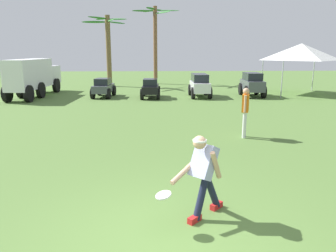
{
  "coord_description": "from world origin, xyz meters",
  "views": [
    {
      "loc": [
        -0.11,
        -4.13,
        2.68
      ],
      "look_at": [
        0.22,
        3.55,
        0.9
      ],
      "focal_mm": 35.0,
      "sensor_mm": 36.0,
      "label": 1
    }
  ],
  "objects_px": {
    "parked_car_slot_a": "(103,87)",
    "teammate_near_sideline": "(245,108)",
    "palm_tree_far_left": "(108,44)",
    "palm_tree_left_of_centre": "(155,37)",
    "parked_car_slot_d": "(252,84)",
    "frisbee_thrower": "(204,172)",
    "frisbee_in_flight": "(163,195)",
    "parked_car_slot_b": "(151,88)",
    "parked_car_slot_c": "(200,85)",
    "box_truck": "(34,76)",
    "event_tent": "(301,52)"
  },
  "relations": [
    {
      "from": "parked_car_slot_a",
      "to": "teammate_near_sideline",
      "type": "bearing_deg",
      "value": -58.59
    },
    {
      "from": "palm_tree_far_left",
      "to": "palm_tree_left_of_centre",
      "type": "bearing_deg",
      "value": 26.81
    },
    {
      "from": "teammate_near_sideline",
      "to": "parked_car_slot_d",
      "type": "height_order",
      "value": "teammate_near_sideline"
    },
    {
      "from": "frisbee_thrower",
      "to": "frisbee_in_flight",
      "type": "bearing_deg",
      "value": -149.88
    },
    {
      "from": "parked_car_slot_b",
      "to": "parked_car_slot_c",
      "type": "distance_m",
      "value": 2.91
    },
    {
      "from": "box_truck",
      "to": "event_tent",
      "type": "height_order",
      "value": "event_tent"
    },
    {
      "from": "box_truck",
      "to": "palm_tree_left_of_centre",
      "type": "distance_m",
      "value": 10.68
    },
    {
      "from": "parked_car_slot_d",
      "to": "event_tent",
      "type": "distance_m",
      "value": 3.85
    },
    {
      "from": "teammate_near_sideline",
      "to": "parked_car_slot_d",
      "type": "bearing_deg",
      "value": 72.17
    },
    {
      "from": "parked_car_slot_a",
      "to": "palm_tree_far_left",
      "type": "distance_m",
      "value": 6.57
    },
    {
      "from": "event_tent",
      "to": "parked_car_slot_a",
      "type": "bearing_deg",
      "value": -175.88
    },
    {
      "from": "parked_car_slot_c",
      "to": "frisbee_in_flight",
      "type": "bearing_deg",
      "value": -99.94
    },
    {
      "from": "frisbee_in_flight",
      "to": "box_truck",
      "type": "distance_m",
      "value": 16.9
    },
    {
      "from": "box_truck",
      "to": "frisbee_thrower",
      "type": "bearing_deg",
      "value": -62.21
    },
    {
      "from": "palm_tree_left_of_centre",
      "to": "event_tent",
      "type": "bearing_deg",
      "value": -38.01
    },
    {
      "from": "parked_car_slot_a",
      "to": "parked_car_slot_d",
      "type": "bearing_deg",
      "value": -0.6
    },
    {
      "from": "palm_tree_left_of_centre",
      "to": "box_truck",
      "type": "bearing_deg",
      "value": -134.27
    },
    {
      "from": "teammate_near_sideline",
      "to": "palm_tree_far_left",
      "type": "xyz_separation_m",
      "value": [
        -6.23,
        15.52,
        2.18
      ]
    },
    {
      "from": "teammate_near_sideline",
      "to": "parked_car_slot_c",
      "type": "xyz_separation_m",
      "value": [
        -0.13,
        9.32,
        -0.22
      ]
    },
    {
      "from": "teammate_near_sideline",
      "to": "box_truck",
      "type": "distance_m",
      "value": 14.0
    },
    {
      "from": "parked_car_slot_b",
      "to": "parked_car_slot_d",
      "type": "bearing_deg",
      "value": 3.51
    },
    {
      "from": "box_truck",
      "to": "palm_tree_left_of_centre",
      "type": "height_order",
      "value": "palm_tree_left_of_centre"
    },
    {
      "from": "teammate_near_sideline",
      "to": "palm_tree_far_left",
      "type": "distance_m",
      "value": 16.87
    },
    {
      "from": "teammate_near_sideline",
      "to": "parked_car_slot_b",
      "type": "relative_size",
      "value": 0.7
    },
    {
      "from": "event_tent",
      "to": "parked_car_slot_b",
      "type": "bearing_deg",
      "value": -171.83
    },
    {
      "from": "parked_car_slot_a",
      "to": "parked_car_slot_b",
      "type": "height_order",
      "value": "same"
    },
    {
      "from": "palm_tree_far_left",
      "to": "parked_car_slot_c",
      "type": "bearing_deg",
      "value": -45.47
    },
    {
      "from": "teammate_near_sideline",
      "to": "parked_car_slot_a",
      "type": "bearing_deg",
      "value": 121.41
    },
    {
      "from": "parked_car_slot_c",
      "to": "palm_tree_left_of_centre",
      "type": "xyz_separation_m",
      "value": [
        -2.53,
        8.01,
        3.0
      ]
    },
    {
      "from": "teammate_near_sideline",
      "to": "parked_car_slot_c",
      "type": "relative_size",
      "value": 0.65
    },
    {
      "from": "frisbee_thrower",
      "to": "parked_car_slot_b",
      "type": "height_order",
      "value": "frisbee_thrower"
    },
    {
      "from": "parked_car_slot_d",
      "to": "box_truck",
      "type": "height_order",
      "value": "box_truck"
    },
    {
      "from": "parked_car_slot_d",
      "to": "box_truck",
      "type": "xyz_separation_m",
      "value": [
        -12.93,
        0.5,
        0.49
      ]
    },
    {
      "from": "parked_car_slot_a",
      "to": "parked_car_slot_c",
      "type": "xyz_separation_m",
      "value": [
        5.67,
        -0.17,
        0.16
      ]
    },
    {
      "from": "parked_car_slot_b",
      "to": "parked_car_slot_c",
      "type": "bearing_deg",
      "value": 5.82
    },
    {
      "from": "teammate_near_sideline",
      "to": "parked_car_slot_a",
      "type": "distance_m",
      "value": 11.13
    },
    {
      "from": "frisbee_in_flight",
      "to": "palm_tree_far_left",
      "type": "bearing_deg",
      "value": 99.57
    },
    {
      "from": "frisbee_in_flight",
      "to": "palm_tree_far_left",
      "type": "height_order",
      "value": "palm_tree_far_left"
    },
    {
      "from": "frisbee_in_flight",
      "to": "palm_tree_far_left",
      "type": "distance_m",
      "value": 21.36
    },
    {
      "from": "parked_car_slot_b",
      "to": "parked_car_slot_d",
      "type": "distance_m",
      "value": 6.06
    },
    {
      "from": "frisbee_thrower",
      "to": "parked_car_slot_a",
      "type": "bearing_deg",
      "value": 104.48
    },
    {
      "from": "parked_car_slot_b",
      "to": "box_truck",
      "type": "bearing_deg",
      "value": 172.82
    },
    {
      "from": "frisbee_thrower",
      "to": "event_tent",
      "type": "bearing_deg",
      "value": 61.58
    },
    {
      "from": "parked_car_slot_d",
      "to": "parked_car_slot_b",
      "type": "bearing_deg",
      "value": -176.49
    },
    {
      "from": "parked_car_slot_a",
      "to": "palm_tree_far_left",
      "type": "bearing_deg",
      "value": 94.11
    },
    {
      "from": "palm_tree_far_left",
      "to": "parked_car_slot_a",
      "type": "bearing_deg",
      "value": -85.89
    },
    {
      "from": "parked_car_slot_b",
      "to": "parked_car_slot_d",
      "type": "xyz_separation_m",
      "value": [
        6.04,
        0.37,
        0.18
      ]
    },
    {
      "from": "frisbee_in_flight",
      "to": "parked_car_slot_d",
      "type": "relative_size",
      "value": 0.13
    },
    {
      "from": "parked_car_slot_a",
      "to": "event_tent",
      "type": "relative_size",
      "value": 0.61
    },
    {
      "from": "box_truck",
      "to": "palm_tree_left_of_centre",
      "type": "xyz_separation_m",
      "value": [
        7.25,
        7.44,
        2.49
      ]
    }
  ]
}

